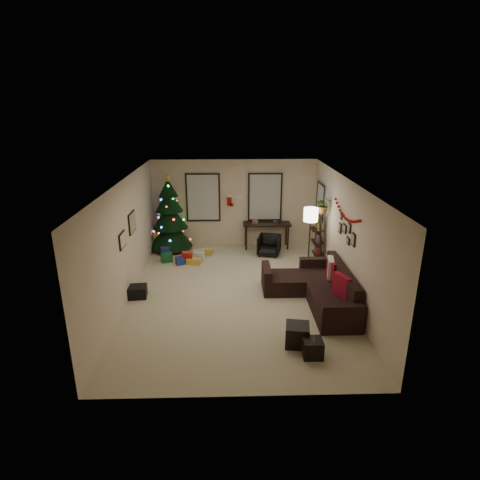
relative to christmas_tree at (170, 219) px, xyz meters
name	(u,v)px	position (x,y,z in m)	size (l,w,h in m)	color
floor	(237,294)	(1.94, -3.09, -0.99)	(7.00, 7.00, 0.00)	beige
ceiling	(236,181)	(1.94, -3.09, 1.71)	(7.00, 7.00, 0.00)	white
wall_back	(234,203)	(1.94, 0.41, 0.36)	(5.00, 5.00, 0.00)	beige
wall_front	(241,320)	(1.94, -6.59, 0.36)	(5.00, 5.00, 0.00)	beige
wall_left	(125,241)	(-0.56, -3.09, 0.36)	(7.00, 7.00, 0.00)	beige
wall_right	(346,239)	(4.44, -3.09, 0.36)	(7.00, 7.00, 0.00)	beige
window_back_left	(203,197)	(0.99, 0.38, 0.56)	(1.05, 0.06, 1.50)	#728CB2
window_back_right	(265,197)	(2.89, 0.38, 0.56)	(1.05, 0.06, 1.50)	#728CB2
window_right_wall	(320,206)	(4.41, -0.54, 0.51)	(0.06, 0.90, 1.30)	#728CB2
christmas_tree	(170,219)	(0.00, 0.00, 0.00)	(1.29, 1.29, 2.40)	black
presents	(186,256)	(0.53, -0.86, -0.88)	(1.50, 1.01, 0.30)	gold
sofa	(318,289)	(3.79, -3.45, -0.72)	(1.82, 2.65, 0.85)	black
pillow_red_a	(342,286)	(4.15, -4.04, -0.35)	(0.13, 0.49, 0.49)	maroon
pillow_red_b	(332,270)	(4.15, -3.18, -0.35)	(0.11, 0.41, 0.41)	maroon
pillow_cream	(330,268)	(4.15, -3.03, -0.36)	(0.13, 0.46, 0.46)	beige
ottoman_near	(297,335)	(3.03, -5.21, -0.79)	(0.43, 0.43, 0.41)	black
ottoman_far	(313,348)	(3.25, -5.58, -0.83)	(0.35, 0.35, 0.33)	black
desk	(267,226)	(2.94, 0.13, -0.30)	(1.46, 0.52, 0.79)	black
desk_chair	(269,245)	(2.96, -0.52, -0.69)	(0.59, 0.55, 0.60)	black
bookshelf	(318,238)	(4.24, -1.25, -0.22)	(0.30, 0.47, 1.59)	black
potted_plant	(324,203)	(4.24, -1.58, 0.85)	(0.51, 0.44, 0.56)	#4C4C4C
floor_lamp	(311,219)	(3.89, -1.75, 0.46)	(0.37, 0.37, 1.74)	black
art_map	(132,222)	(-0.54, -2.42, 0.60)	(0.04, 0.60, 0.50)	black
art_abstract	(122,240)	(-0.54, -3.40, 0.49)	(0.04, 0.45, 0.35)	black
gallery	(347,231)	(4.42, -3.16, 0.58)	(0.03, 1.25, 0.54)	black
garland	(346,213)	(4.39, -3.10, 0.98)	(0.08, 1.90, 0.30)	#A5140C
stocking_left	(229,200)	(1.80, 0.33, 0.49)	(0.20, 0.05, 0.36)	#990F0C
stocking_right	(240,201)	(2.13, 0.43, 0.43)	(0.20, 0.05, 0.36)	#990F0C
storage_bin	(135,292)	(-0.43, -3.18, -0.85)	(0.55, 0.37, 0.28)	black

